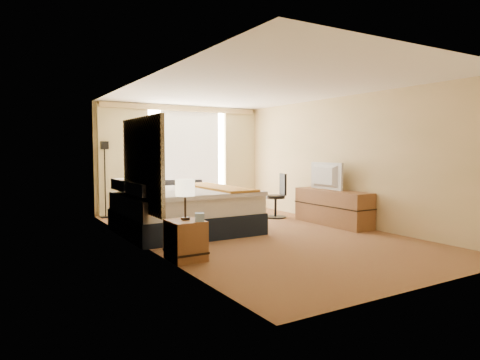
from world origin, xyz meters
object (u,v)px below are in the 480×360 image
bed (184,210)px  loveseat (176,205)px  media_dresser (333,207)px  television (323,176)px  nightstand_left (186,240)px  lamp_left (185,189)px  nightstand_right (132,216)px  floor_lamp (105,164)px  lamp_right (133,177)px  desk_chair (278,198)px

bed → loveseat: bed is taller
media_dresser → television: size_ratio=1.87×
nightstand_left → media_dresser: (3.70, 1.05, 0.07)m
loveseat → lamp_left: bearing=-91.2°
nightstand_right → lamp_left: size_ratio=0.98×
floor_lamp → lamp_right: bearing=-87.9°
desk_chair → lamp_left: lamp_left is taller
nightstand_right → lamp_right: 0.74m
lamp_right → bed: bearing=-37.3°
bed → lamp_right: size_ratio=3.82×
lamp_left → media_dresser: bearing=15.5°
lamp_right → lamp_left: bearing=-90.6°
floor_lamp → lamp_right: 1.87m
loveseat → floor_lamp: 1.84m
nightstand_right → bed: 1.02m
loveseat → television: size_ratio=1.55×
media_dresser → television: television is taller
media_dresser → lamp_right: 3.99m
nightstand_left → loveseat: loveseat is taller
bed → lamp_right: (-0.77, 0.59, 0.61)m
bed → loveseat: (0.52, 1.64, -0.13)m
nightstand_right → desk_chair: desk_chair is taller
lamp_right → nightstand_left: bearing=-90.9°
loveseat → floor_lamp: (-1.36, 0.81, 0.93)m
lamp_right → television: 3.80m
nightstand_right → lamp_left: 2.58m
media_dresser → floor_lamp: 5.05m
nightstand_left → bed: (0.81, 1.90, 0.13)m
lamp_right → nightstand_right: bearing=159.7°
floor_lamp → nightstand_left: bearing=-89.6°
nightstand_left → floor_lamp: bearing=90.4°
bed → lamp_left: 2.12m
nightstand_left → loveseat: (1.33, 3.54, -0.00)m
television → desk_chair: bearing=22.7°
bed → floor_lamp: floor_lamp is taller
media_dresser → bed: bearing=163.6°
nightstand_left → television: 3.94m
lamp_left → lamp_right: size_ratio=0.93×
nightstand_right → bed: (0.81, -0.60, 0.13)m
lamp_left → bed: bearing=67.0°
nightstand_left → media_dresser: size_ratio=0.31×
media_dresser → floor_lamp: floor_lamp is taller
nightstand_left → television: (3.65, 1.30, 0.70)m
nightstand_left → floor_lamp: 4.45m
bed → floor_lamp: (-0.84, 2.45, 0.80)m
nightstand_left → desk_chair: size_ratio=0.56×
media_dresser → lamp_right: lamp_right is taller
lamp_left → lamp_right: bearing=89.4°
nightstand_left → bed: 2.07m
loveseat → lamp_right: 1.82m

